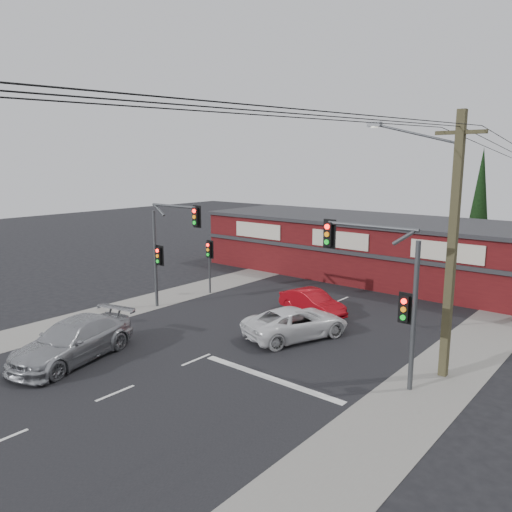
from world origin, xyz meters
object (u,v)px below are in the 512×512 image
Objects in this scene: white_suv at (296,323)px; silver_suv at (73,341)px; utility_pole at (449,238)px; shop_building at (380,248)px; red_sedan at (312,302)px.

silver_suv is at bearing 76.09° from white_suv.
silver_suv is 15.56m from utility_pole.
white_suv is 0.89× the size of silver_suv.
shop_building is (2.99, 22.30, 1.30)m from silver_suv.
shop_building reaches higher than red_sedan.
utility_pole reaches higher than shop_building.
silver_suv is 1.42× the size of red_sedan.
silver_suv is at bearing -97.63° from shop_building.
white_suv is 0.19× the size of shop_building.
white_suv is at bearing 42.20° from silver_suv.
white_suv is 9.94m from silver_suv.
utility_pole is (9.36, -14.00, 3.26)m from shop_building.
silver_suv is (-5.60, -8.21, 0.12)m from white_suv.
white_suv is 3.75m from red_sedan.
white_suv is 14.40m from shop_building.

